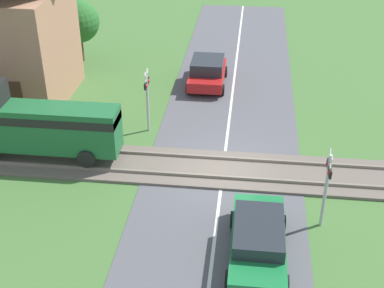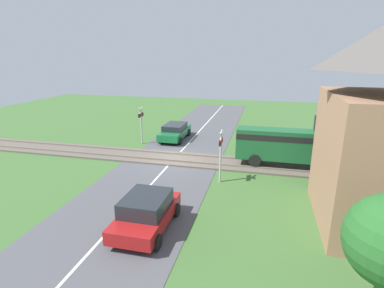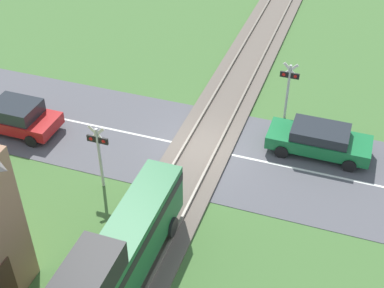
% 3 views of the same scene
% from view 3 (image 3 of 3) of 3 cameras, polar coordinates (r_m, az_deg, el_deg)
% --- Properties ---
extents(ground_plane, '(60.00, 60.00, 0.00)m').
position_cam_3_polar(ground_plane, '(24.14, 1.00, -0.50)').
color(ground_plane, '#426B33').
extents(road_surface, '(48.00, 6.40, 0.02)m').
position_cam_3_polar(road_surface, '(24.13, 1.00, -0.48)').
color(road_surface, '#515156').
rests_on(road_surface, ground_plane).
extents(track_bed, '(2.80, 48.00, 0.24)m').
position_cam_3_polar(track_bed, '(24.09, 1.00, -0.37)').
color(track_bed, '#665B51').
rests_on(track_bed, ground_plane).
extents(car_near_crossing, '(4.49, 1.91, 1.34)m').
position_cam_3_polar(car_near_crossing, '(24.14, 13.41, 0.47)').
color(car_near_crossing, '#197038').
rests_on(car_near_crossing, ground_plane).
extents(car_far_side, '(3.84, 2.02, 1.48)m').
position_cam_3_polar(car_far_side, '(26.13, -18.15, 2.80)').
color(car_far_side, '#A81919').
rests_on(car_far_side, ground_plane).
extents(crossing_signal_west_approach, '(0.90, 0.18, 3.01)m').
position_cam_3_polar(crossing_signal_west_approach, '(25.47, 10.27, 6.37)').
color(crossing_signal_west_approach, '#B7B7B7').
rests_on(crossing_signal_west_approach, ground_plane).
extents(crossing_signal_east_approach, '(0.90, 0.18, 3.01)m').
position_cam_3_polar(crossing_signal_east_approach, '(21.32, -9.92, -0.49)').
color(crossing_signal_east_approach, '#B7B7B7').
rests_on(crossing_signal_east_approach, ground_plane).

